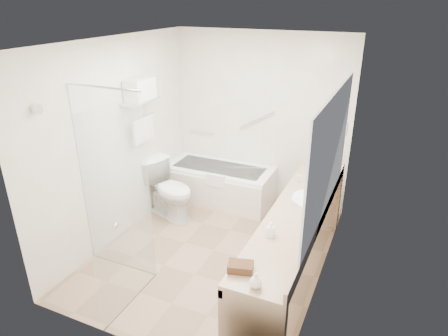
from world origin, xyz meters
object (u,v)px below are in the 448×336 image
at_px(amenity_basket, 241,267).
at_px(water_bottle_left, 326,164).
at_px(toilet, 169,190).
at_px(vanity_counter, 295,230).
at_px(bathtub, 219,184).

bearing_deg(amenity_basket, water_bottle_left, 84.23).
bearing_deg(toilet, vanity_counter, -89.83).
relative_size(bathtub, water_bottle_left, 9.22).
xyz_separation_m(vanity_counter, amenity_basket, (-0.18, -1.10, 0.24)).
bearing_deg(toilet, amenity_basket, -115.57).
height_order(bathtub, water_bottle_left, water_bottle_left).
bearing_deg(amenity_basket, toilet, 134.97).
bearing_deg(vanity_counter, water_bottle_left, 87.47).
distance_m(toilet, water_bottle_left, 2.17).
distance_m(bathtub, amenity_basket, 2.89).
height_order(vanity_counter, toilet, vanity_counter).
xyz_separation_m(toilet, amenity_basket, (1.79, -1.79, 0.48)).
distance_m(bathtub, water_bottle_left, 1.71).
height_order(vanity_counter, water_bottle_left, water_bottle_left).
height_order(vanity_counter, amenity_basket, vanity_counter).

